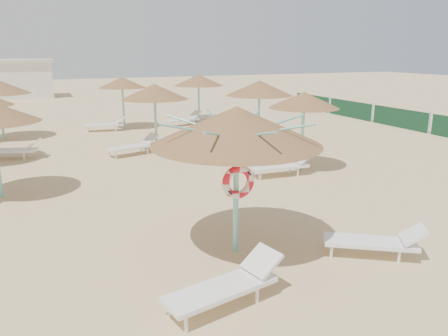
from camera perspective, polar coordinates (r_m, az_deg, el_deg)
name	(u,v)px	position (r m, az deg, el deg)	size (l,w,h in m)	color
ground	(247,250)	(9.13, 3.02, -10.60)	(120.00, 120.00, 0.00)	tan
main_palapa	(236,126)	(8.30, 1.63, 5.44)	(3.29, 3.29, 2.95)	#77CFC3
lounger_main_a	(228,285)	(7.18, 0.49, -14.99)	(2.10, 1.01, 0.73)	white
lounger_main_b	(377,241)	(9.20, 19.35, -8.99)	(1.91, 1.52, 0.69)	white
palapa_field	(123,92)	(18.74, -13.04, 9.68)	(14.86, 13.22, 2.73)	#77CFC3
service_hut	(1,79)	(42.47, -27.06, 10.34)	(8.40, 4.40, 3.25)	silver
windbreak_fence	(400,118)	(25.00, 22.05, 6.04)	(0.08, 19.84, 1.10)	#164427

